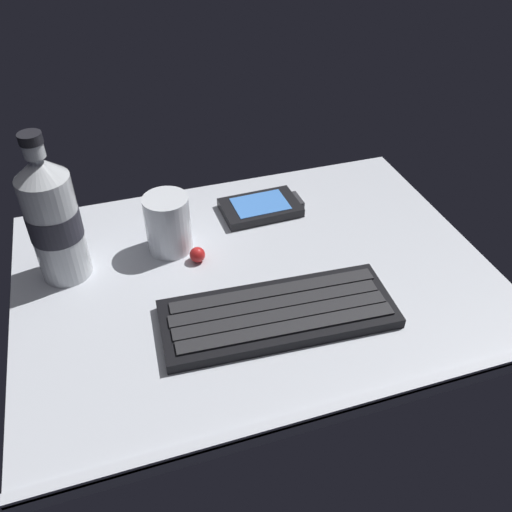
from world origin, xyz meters
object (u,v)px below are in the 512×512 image
Objects in this scene: keyboard at (281,313)px; juice_cup at (168,226)px; handheld_device at (261,207)px; water_bottle at (53,219)px; trackball_mouse at (197,255)px.

keyboard is 3.48× the size of juice_cup.
water_bottle is (-29.84, -6.01, 8.28)cm from handheld_device.
trackball_mouse is (-12.34, -9.00, 0.37)cm from handheld_device.
juice_cup reaches higher than keyboard.
keyboard is 2.28× the size of handheld_device.
trackball_mouse is at bearing -9.72° from water_bottle.
trackball_mouse reaches higher than handheld_device.
trackball_mouse is at bearing -53.80° from juice_cup.
keyboard is at bearing -102.17° from handheld_device.
water_bottle is at bearing 170.28° from trackball_mouse.
handheld_device is (4.97, 23.03, -0.08)cm from keyboard.
water_bottle is (-14.47, -1.15, 5.10)cm from juice_cup.
handheld_device is 15.28cm from trackball_mouse.
water_bottle reaches higher than juice_cup.
juice_cup is 0.41× the size of water_bottle.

